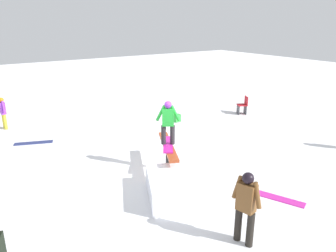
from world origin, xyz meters
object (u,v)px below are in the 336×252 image
(folding_chair, at_px, (243,106))
(bystander_brown, at_px, (246,205))
(rail_feature, at_px, (168,149))
(bystander_purple, at_px, (3,111))
(backpack_on_snow, at_px, (177,118))
(loose_snowboard_magenta, at_px, (276,198))
(loose_snowboard_navy, at_px, (34,143))
(main_rider_on_rail, at_px, (168,124))

(folding_chair, bearing_deg, bystander_brown, -17.56)
(rail_feature, relative_size, bystander_purple, 1.64)
(backpack_on_snow, bearing_deg, loose_snowboard_magenta, 68.81)
(bystander_purple, distance_m, loose_snowboard_navy, 2.66)
(rail_feature, height_order, backpack_on_snow, rail_feature)
(rail_feature, relative_size, loose_snowboard_magenta, 1.55)
(bystander_brown, bearing_deg, backpack_on_snow, 142.72)
(loose_snowboard_magenta, xyz_separation_m, folding_chair, (6.19, -5.21, 0.40))
(backpack_on_snow, bearing_deg, rail_feature, 44.29)
(main_rider_on_rail, distance_m, loose_snowboard_magenta, 3.64)
(bystander_purple, xyz_separation_m, loose_snowboard_magenta, (-10.25, -4.92, -0.75))
(bystander_purple, bearing_deg, main_rider_on_rail, 22.15)
(folding_chair, bearing_deg, loose_snowboard_magenta, -11.43)
(loose_snowboard_magenta, distance_m, folding_chair, 8.10)
(rail_feature, distance_m, folding_chair, 7.35)
(loose_snowboard_magenta, relative_size, loose_snowboard_navy, 1.05)
(bystander_brown, xyz_separation_m, loose_snowboard_magenta, (0.77, -2.05, -0.90))
(main_rider_on_rail, xyz_separation_m, backpack_on_snow, (3.95, -3.17, -1.35))
(backpack_on_snow, bearing_deg, folding_chair, 160.63)
(main_rider_on_rail, height_order, bystander_purple, main_rider_on_rail)
(rail_feature, relative_size, folding_chair, 2.54)
(rail_feature, bearing_deg, loose_snowboard_navy, 56.93)
(bystander_brown, height_order, bystander_purple, bystander_brown)
(rail_feature, distance_m, loose_snowboard_navy, 5.64)
(loose_snowboard_magenta, distance_m, loose_snowboard_navy, 8.90)
(rail_feature, height_order, loose_snowboard_navy, rail_feature)
(loose_snowboard_navy, bearing_deg, rail_feature, -37.94)
(loose_snowboard_navy, relative_size, folding_chair, 1.57)
(main_rider_on_rail, relative_size, bystander_purple, 1.00)
(rail_feature, distance_m, main_rider_on_rail, 0.81)
(main_rider_on_rail, xyz_separation_m, bystander_brown, (-3.76, 0.64, -0.61))
(folding_chair, bearing_deg, rail_feature, -35.60)
(bystander_purple, height_order, folding_chair, bystander_purple)
(loose_snowboard_navy, bearing_deg, loose_snowboard_magenta, -40.29)
(folding_chair, bearing_deg, backpack_on_snow, -73.77)
(loose_snowboard_magenta, bearing_deg, loose_snowboard_navy, -173.74)
(bystander_purple, xyz_separation_m, folding_chair, (-4.06, -10.12, -0.35))
(main_rider_on_rail, xyz_separation_m, loose_snowboard_navy, (4.77, 2.93, -1.51))
(bystander_brown, bearing_deg, loose_snowboard_navy, -176.00)
(bystander_brown, height_order, backpack_on_snow, bystander_brown)
(rail_feature, bearing_deg, bystander_brown, -164.24)
(bystander_brown, distance_m, backpack_on_snow, 8.63)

